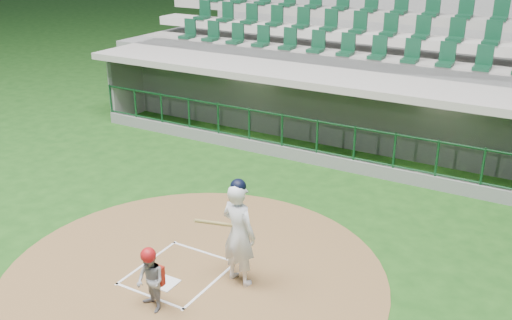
{
  "coord_description": "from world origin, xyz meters",
  "views": [
    {
      "loc": [
        5.84,
        -7.5,
        6.0
      ],
      "look_at": [
        0.02,
        2.6,
        1.3
      ],
      "focal_mm": 40.0,
      "sensor_mm": 36.0,
      "label": 1
    }
  ],
  "objects": [
    {
      "name": "dugout_structure",
      "position": [
        -0.05,
        7.82,
        0.96
      ],
      "size": [
        16.4,
        3.7,
        3.0
      ],
      "color": "slate",
      "rests_on": "ground"
    },
    {
      "name": "catcher",
      "position": [
        0.29,
        -1.39,
        0.6
      ],
      "size": [
        0.66,
        0.59,
        1.19
      ],
      "color": "gray",
      "rests_on": "dirt_circle"
    },
    {
      "name": "home_plate",
      "position": [
        0.0,
        -0.7,
        0.02
      ],
      "size": [
        0.43,
        0.43,
        0.02
      ],
      "primitive_type": "cube",
      "color": "white",
      "rests_on": "dirt_circle"
    },
    {
      "name": "batter",
      "position": [
        1.13,
        0.05,
        1.03
      ],
      "size": [
        0.94,
        0.94,
        2.05
      ],
      "color": "white",
      "rests_on": "dirt_circle"
    },
    {
      "name": "batter_box_chalk",
      "position": [
        0.0,
        -0.3,
        0.02
      ],
      "size": [
        1.55,
        1.8,
        0.01
      ],
      "color": "white",
      "rests_on": "ground"
    },
    {
      "name": "seating_deck",
      "position": [
        0.0,
        10.91,
        1.42
      ],
      "size": [
        17.0,
        6.72,
        5.15
      ],
      "color": "slate",
      "rests_on": "ground"
    },
    {
      "name": "dirt_circle",
      "position": [
        0.3,
        -0.2,
        0.01
      ],
      "size": [
        7.2,
        7.2,
        0.01
      ],
      "primitive_type": "cylinder",
      "color": "brown",
      "rests_on": "ground"
    },
    {
      "name": "ground",
      "position": [
        0.0,
        0.0,
        0.0
      ],
      "size": [
        120.0,
        120.0,
        0.0
      ],
      "primitive_type": "plane",
      "color": "#184513",
      "rests_on": "ground"
    }
  ]
}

